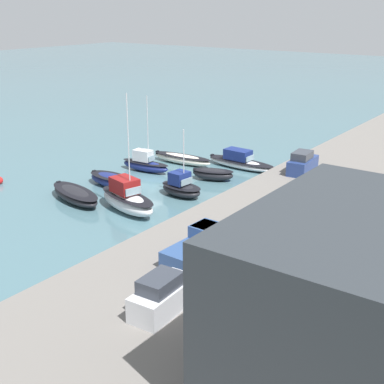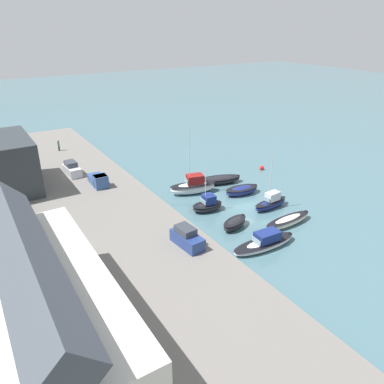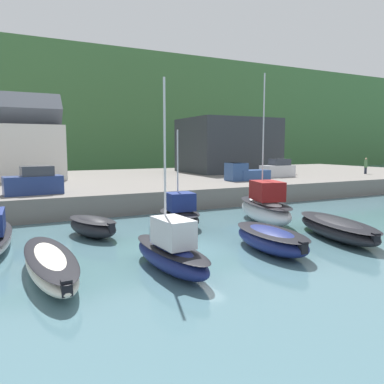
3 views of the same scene
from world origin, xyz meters
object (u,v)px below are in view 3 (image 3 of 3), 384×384
moored_boat_2 (180,214)px  pickup_truck_0 (244,173)px  parked_car_0 (34,182)px  moored_boat_7 (337,228)px  moored_boat_3 (265,207)px  moored_boat_4 (50,264)px  moored_boat_6 (271,239)px  moored_boat_1 (93,226)px  moored_boat_5 (171,251)px  parked_car_1 (278,169)px  person_on_quay (366,166)px

moored_boat_2 → pickup_truck_0: 16.84m
parked_car_0 → pickup_truck_0: 21.22m
moored_boat_7 → moored_boat_3: bearing=114.6°
moored_boat_4 → moored_boat_6: moored_boat_6 is taller
pickup_truck_0 → moored_boat_6: bearing=151.7°
moored_boat_1 → pickup_truck_0: size_ratio=0.97×
moored_boat_7 → parked_car_0: parked_car_0 is taller
moored_boat_2 → pickup_truck_0: moored_boat_2 is taller
moored_boat_4 → moored_boat_5: (4.79, -1.47, 0.30)m
moored_boat_3 → moored_boat_7: (0.96, -5.60, -0.50)m
moored_boat_4 → parked_car_1: size_ratio=1.78×
person_on_quay → moored_boat_6: bearing=-148.0°
parked_car_1 → pickup_truck_0: 6.74m
moored_boat_4 → pickup_truck_0: bearing=36.3°
moored_boat_1 → person_on_quay: size_ratio=2.18×
moored_boat_1 → moored_boat_3: bearing=-25.2°
moored_boat_7 → moored_boat_1: bearing=166.9°
pickup_truck_0 → person_on_quay: bearing=-85.4°
moored_boat_1 → moored_boat_7: moored_boat_1 is taller
parked_car_1 → moored_boat_2: bearing=121.5°
moored_boat_7 → pickup_truck_0: size_ratio=1.59×
parked_car_1 → person_on_quay: 13.73m
moored_boat_1 → moored_boat_4: size_ratio=0.61×
moored_boat_3 → moored_boat_4: moored_boat_3 is taller
moored_boat_5 → moored_boat_6: bearing=0.5°
moored_boat_4 → parked_car_0: 15.12m
moored_boat_2 → parked_car_1: 23.21m
moored_boat_5 → parked_car_0: bearing=100.2°
moored_boat_6 → parked_car_0: bearing=127.1°
moored_boat_5 → person_on_quay: size_ratio=3.88×
moored_boat_3 → pickup_truck_0: size_ratio=2.18×
moored_boat_2 → pickup_truck_0: size_ratio=1.35×
moored_boat_1 → moored_boat_3: moored_boat_3 is taller
moored_boat_1 → moored_boat_2: size_ratio=0.72×
moored_boat_2 → person_on_quay: bearing=25.0°
moored_boat_7 → moored_boat_2: bearing=149.7°
moored_boat_4 → person_on_quay: (41.53, 18.39, 2.27)m
moored_boat_3 → parked_car_0: bearing=160.1°
moored_boat_1 → parked_car_0: 9.27m
moored_boat_3 → moored_boat_7: size_ratio=1.37×
moored_boat_2 → moored_boat_7: size_ratio=0.85×
moored_boat_3 → moored_boat_7: bearing=-65.8°
moored_boat_1 → moored_boat_6: 10.50m
moored_boat_2 → parked_car_0: bearing=140.0°
pickup_truck_0 → moored_boat_7: bearing=164.7°
person_on_quay → moored_boat_2: bearing=-160.0°
pickup_truck_0 → person_on_quay: (20.04, 0.86, 0.28)m
moored_boat_5 → moored_boat_7: (11.03, 1.00, -0.24)m
moored_boat_4 → person_on_quay: person_on_quay is taller
parked_car_1 → person_on_quay: (13.66, -1.33, 0.18)m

